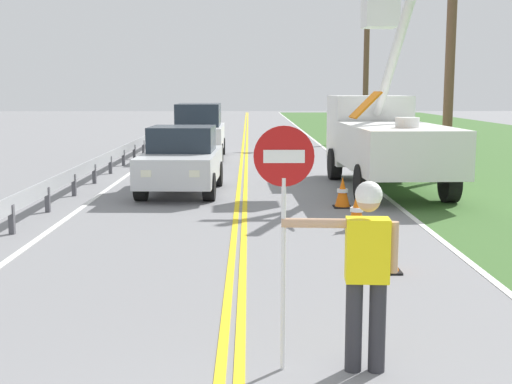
% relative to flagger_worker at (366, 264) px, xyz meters
% --- Properties ---
extents(centerline_yellow_left, '(0.11, 110.00, 0.01)m').
position_rel_flagger_worker_xyz_m(centerline_yellow_left, '(-1.36, 16.93, -1.04)').
color(centerline_yellow_left, yellow).
rests_on(centerline_yellow_left, ground).
extents(centerline_yellow_right, '(0.11, 110.00, 0.01)m').
position_rel_flagger_worker_xyz_m(centerline_yellow_right, '(-1.18, 16.93, -1.04)').
color(centerline_yellow_right, yellow).
rests_on(centerline_yellow_right, ground).
extents(edge_line_right, '(0.12, 110.00, 0.01)m').
position_rel_flagger_worker_xyz_m(edge_line_right, '(2.33, 16.93, -1.04)').
color(edge_line_right, silver).
rests_on(edge_line_right, ground).
extents(edge_line_left, '(0.12, 110.00, 0.01)m').
position_rel_flagger_worker_xyz_m(edge_line_left, '(-4.87, 16.93, -1.04)').
color(edge_line_left, silver).
rests_on(edge_line_left, ground).
extents(flagger_worker, '(1.09, 0.27, 1.83)m').
position_rel_flagger_worker_xyz_m(flagger_worker, '(0.00, 0.00, 0.00)').
color(flagger_worker, '#2D2D33').
rests_on(flagger_worker, ground).
extents(stop_sign_paddle, '(0.56, 0.04, 2.33)m').
position_rel_flagger_worker_xyz_m(stop_sign_paddle, '(-0.77, 0.05, 0.66)').
color(stop_sign_paddle, silver).
rests_on(stop_sign_paddle, ground).
extents(utility_bucket_truck, '(2.67, 6.88, 5.12)m').
position_rel_flagger_worker_xyz_m(utility_bucket_truck, '(2.54, 12.30, 0.36)').
color(utility_bucket_truck, white).
rests_on(utility_bucket_truck, ground).
extents(oncoming_sedan_nearest, '(2.01, 4.15, 1.70)m').
position_rel_flagger_worker_xyz_m(oncoming_sedan_nearest, '(-2.82, 11.41, -0.21)').
color(oncoming_sedan_nearest, silver).
rests_on(oncoming_sedan_nearest, ground).
extents(oncoming_suv_second, '(1.95, 4.62, 2.10)m').
position_rel_flagger_worker_xyz_m(oncoming_suv_second, '(-3.01, 20.31, 0.01)').
color(oncoming_suv_second, silver).
rests_on(oncoming_suv_second, ground).
extents(utility_pole_near, '(1.80, 0.28, 8.10)m').
position_rel_flagger_worker_xyz_m(utility_pole_near, '(4.65, 13.62, 3.18)').
color(utility_pole_near, brown).
rests_on(utility_pole_near, ground).
extents(utility_pole_mid, '(1.80, 0.28, 7.76)m').
position_rel_flagger_worker_xyz_m(utility_pole_mid, '(4.75, 28.40, 3.01)').
color(utility_pole_mid, brown).
rests_on(utility_pole_mid, ground).
extents(traffic_cone_lead, '(0.40, 0.40, 0.70)m').
position_rel_flagger_worker_xyz_m(traffic_cone_lead, '(0.94, 3.56, -0.71)').
color(traffic_cone_lead, orange).
rests_on(traffic_cone_lead, ground).
extents(traffic_cone_mid, '(0.40, 0.40, 0.70)m').
position_rel_flagger_worker_xyz_m(traffic_cone_mid, '(0.97, 6.66, -0.71)').
color(traffic_cone_mid, orange).
rests_on(traffic_cone_mid, ground).
extents(traffic_cone_tail, '(0.40, 0.40, 0.70)m').
position_rel_flagger_worker_xyz_m(traffic_cone_tail, '(1.03, 9.10, -0.71)').
color(traffic_cone_tail, orange).
rests_on(traffic_cone_tail, ground).
extents(guardrail_left_shoulder, '(0.10, 32.00, 0.71)m').
position_rel_flagger_worker_xyz_m(guardrail_left_shoulder, '(-5.47, 12.00, -0.53)').
color(guardrail_left_shoulder, '#9EA0A3').
rests_on(guardrail_left_shoulder, ground).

